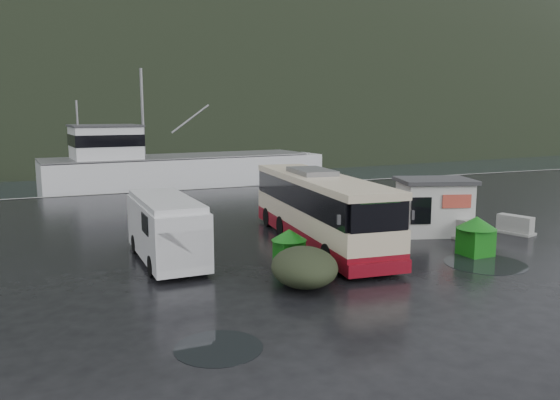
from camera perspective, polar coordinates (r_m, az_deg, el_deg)
name	(u,v)px	position (r m, az deg, el deg)	size (l,w,h in m)	color
ground	(300,258)	(20.75, 2.10, -6.11)	(160.00, 160.00, 0.00)	black
harbor_water	(93,137)	(128.56, -18.99, 6.20)	(300.00, 180.00, 0.02)	black
quay_edge	(183,190)	(39.46, -10.14, 1.04)	(160.00, 0.60, 1.50)	#999993
headland	(94,124)	(268.86, -18.88, 7.48)	(780.00, 540.00, 570.00)	black
coach_bus	(319,243)	(23.11, 4.05, -4.54)	(2.78, 10.95, 3.09)	beige
white_van	(167,261)	(20.79, -11.70, -6.27)	(1.99, 5.78, 2.41)	silver
waste_bin_left	(289,264)	(19.99, 0.95, -6.71)	(0.94, 0.94, 1.30)	#147215
waste_bin_right	(475,255)	(22.49, 19.68, -5.45)	(1.09, 1.09, 1.53)	#147215
dome_tent	(304,284)	(17.71, 2.55, -8.81)	(2.14, 2.99, 1.17)	#272E1C
ticket_kiosk	(433,234)	(25.84, 15.66, -3.40)	(3.23, 2.45, 2.52)	silver
jersey_barrier_a	(463,239)	(25.16, 18.59, -3.87)	(0.86, 1.72, 0.86)	#999993
jersey_barrier_b	(514,233)	(27.12, 23.30, -3.23)	(0.83, 1.66, 0.83)	#999993
fishing_trawler	(181,178)	(46.40, -10.36, 2.23)	(25.71, 5.64, 10.28)	silver
puddles	(395,254)	(21.77, 11.91, -5.56)	(13.68, 14.11, 0.01)	black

